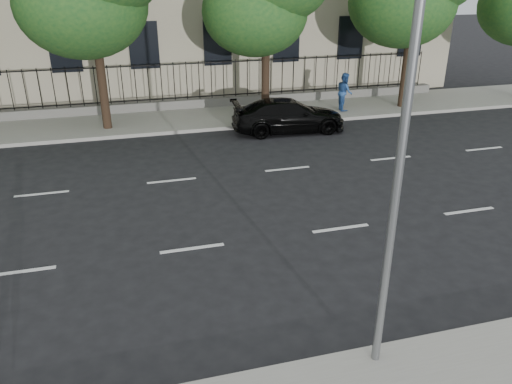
{
  "coord_description": "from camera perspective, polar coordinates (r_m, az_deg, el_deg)",
  "views": [
    {
      "loc": [
        -1.29,
        -8.28,
        6.38
      ],
      "look_at": [
        1.78,
        3.0,
        1.12
      ],
      "focal_mm": 35.0,
      "sensor_mm": 36.0,
      "label": 1
    }
  ],
  "objects": [
    {
      "name": "black_sedan",
      "position": [
        21.35,
        3.74,
        8.73
      ],
      "size": [
        4.9,
        2.26,
        1.39
      ],
      "primitive_type": "imported",
      "rotation": [
        0.0,
        0.0,
        1.5
      ],
      "color": "black",
      "rests_on": "ground"
    },
    {
      "name": "lane_markings",
      "position": [
        14.56,
        -8.62,
        -2.02
      ],
      "size": [
        49.6,
        4.62,
        0.01
      ],
      "primitive_type": null,
      "color": "silver",
      "rests_on": "ground"
    },
    {
      "name": "ground",
      "position": [
        10.53,
        -5.21,
        -13.17
      ],
      "size": [
        120.0,
        120.0,
        0.0
      ],
      "primitive_type": "plane",
      "color": "black",
      "rests_on": "ground"
    },
    {
      "name": "iron_fence",
      "position": [
        24.69,
        -12.02,
        10.28
      ],
      "size": [
        30.0,
        0.5,
        2.2
      ],
      "color": "slate",
      "rests_on": "far_sidewalk"
    },
    {
      "name": "pedestrian_far",
      "position": [
        24.44,
        10.08,
        11.23
      ],
      "size": [
        0.79,
        0.95,
        1.76
      ],
      "primitive_type": "imported",
      "rotation": [
        0.0,
        0.0,
        1.42
      ],
      "color": "#295094",
      "rests_on": "far_sidewalk"
    },
    {
      "name": "far_sidewalk",
      "position": [
        23.19,
        -11.59,
        7.96
      ],
      "size": [
        60.0,
        4.0,
        0.15
      ],
      "primitive_type": "cube",
      "color": "gray",
      "rests_on": "ground"
    },
    {
      "name": "street_light",
      "position": [
        7.63,
        15.24,
        14.15
      ],
      "size": [
        0.25,
        3.32,
        8.05
      ],
      "color": "slate",
      "rests_on": "near_sidewalk"
    }
  ]
}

